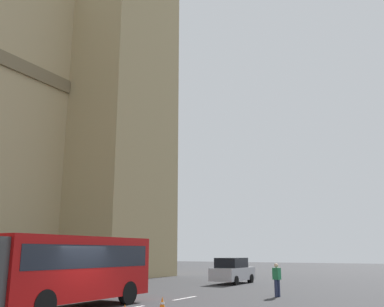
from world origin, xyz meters
The scene contains 3 objects.
sedan_lead centered at (16.95, 2.08, 0.91)m, with size 4.40×1.86×1.85m.
traffic_cone_middle centered at (1.81, -1.77, 0.28)m, with size 0.36×0.36×0.58m.
pedestrian_near_cones centered at (9.55, -3.81, 0.91)m, with size 0.37×0.46×1.69m.
Camera 1 is at (-12.68, -11.39, 2.28)m, focal length 39.54 mm.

